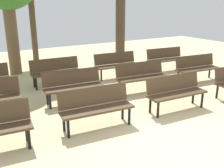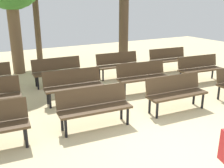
{
  "view_description": "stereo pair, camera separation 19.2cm",
  "coord_description": "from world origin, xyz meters",
  "views": [
    {
      "loc": [
        -3.35,
        -2.96,
        2.65
      ],
      "look_at": [
        0.0,
        2.67,
        0.55
      ],
      "focal_mm": 41.74,
      "sensor_mm": 36.0,
      "label": 1
    },
    {
      "loc": [
        -3.18,
        -3.06,
        2.65
      ],
      "look_at": [
        0.0,
        2.67,
        0.55
      ],
      "focal_mm": 41.74,
      "sensor_mm": 36.0,
      "label": 2
    }
  ],
  "objects": [
    {
      "name": "ground_plane",
      "position": [
        0.0,
        0.0,
        0.0
      ],
      "size": [
        24.0,
        24.0,
        0.0
      ],
      "primitive_type": "plane",
      "color": "beige"
    },
    {
      "name": "bench_r0_c1",
      "position": [
        -0.99,
        1.69,
        0.5
      ],
      "size": [
        1.64,
        0.62,
        0.87
      ],
      "rotation": [
        0.0,
        0.0,
        -0.09
      ],
      "color": "#4C3823",
      "rests_on": "ground_plane"
    },
    {
      "name": "bench_r0_c2",
      "position": [
        1.19,
        1.53,
        0.5
      ],
      "size": [
        1.63,
        0.59,
        0.87
      ],
      "rotation": [
        0.0,
        0.0,
        -0.07
      ],
      "color": "#4C3823",
      "rests_on": "ground_plane"
    },
    {
      "name": "bench_r1_c1",
      "position": [
        -0.83,
        3.32,
        0.5
      ],
      "size": [
        1.64,
        0.62,
        0.87
      ],
      "rotation": [
        0.0,
        0.0,
        -0.09
      ],
      "color": "#4C3823",
      "rests_on": "ground_plane"
    },
    {
      "name": "bench_r1_c2",
      "position": [
        1.3,
        3.12,
        0.5
      ],
      "size": [
        1.64,
        0.65,
        0.87
      ],
      "rotation": [
        0.0,
        0.0,
        -0.11
      ],
      "color": "#4C3823",
      "rests_on": "ground_plane"
    },
    {
      "name": "bench_r1_c3",
      "position": [
        3.58,
        3.0,
        0.5
      ],
      "size": [
        1.64,
        0.64,
        0.87
      ],
      "rotation": [
        0.0,
        0.0,
        -0.1
      ],
      "color": "#4C3823",
      "rests_on": "ground_plane"
    },
    {
      "name": "bench_r2_c1",
      "position": [
        -0.74,
        5.0,
        0.5
      ],
      "size": [
        1.62,
        0.57,
        0.87
      ],
      "rotation": [
        0.0,
        0.0,
        -0.05
      ],
      "color": "#4C3823",
      "rests_on": "ground_plane"
    },
    {
      "name": "bench_r2_c2",
      "position": [
        1.45,
        4.81,
        0.5
      ],
      "size": [
        1.63,
        0.59,
        0.87
      ],
      "rotation": [
        0.0,
        0.0,
        -0.07
      ],
      "color": "#4C3823",
      "rests_on": "ground_plane"
    },
    {
      "name": "bench_r2_c3",
      "position": [
        3.63,
        4.63,
        0.5
      ],
      "size": [
        1.64,
        0.62,
        0.87
      ],
      "rotation": [
        0.0,
        0.0,
        -0.09
      ],
      "color": "#4C3823",
      "rests_on": "ground_plane"
    },
    {
      "name": "tree_1",
      "position": [
        2.83,
        6.73,
        1.65
      ],
      "size": [
        0.41,
        0.41,
        3.3
      ],
      "color": "#4C3A28",
      "rests_on": "ground_plane"
    }
  ]
}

